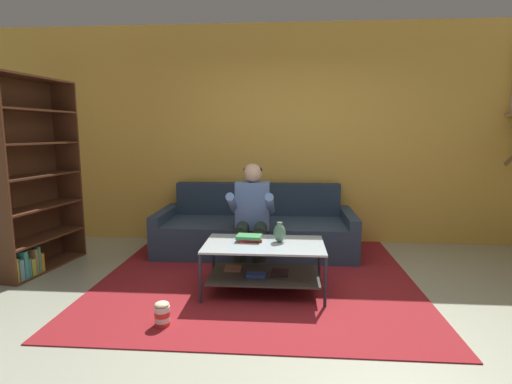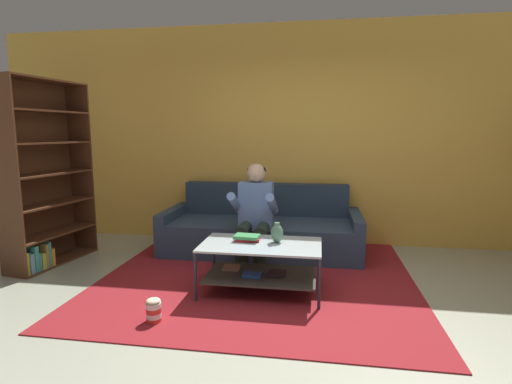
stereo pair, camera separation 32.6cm
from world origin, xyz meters
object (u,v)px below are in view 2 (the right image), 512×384
object	(u,v)px
couch	(262,230)
book_stack	(247,238)
vase	(277,233)
coffee_table	(261,260)
bookshelf	(42,185)
person_seated_center	(255,212)
popcorn_tub	(154,310)

from	to	relation	value
couch	book_stack	distance (m)	1.24
book_stack	vase	bearing A→B (deg)	-3.03
coffee_table	bookshelf	size ratio (longest dim) A/B	0.54
person_seated_center	coffee_table	world-z (taller)	person_seated_center
person_seated_center	coffee_table	size ratio (longest dim) A/B	1.04
person_seated_center	popcorn_tub	size ratio (longest dim) A/B	5.75
couch	person_seated_center	xyz separation A→B (m)	(0.00, -0.58, 0.36)
person_seated_center	popcorn_tub	xyz separation A→B (m)	(-0.57, -1.46, -0.52)
bookshelf	popcorn_tub	bearing A→B (deg)	-33.38
couch	popcorn_tub	world-z (taller)	couch
book_stack	person_seated_center	bearing A→B (deg)	93.06
coffee_table	popcorn_tub	bearing A→B (deg)	-135.12
vase	bookshelf	bearing A→B (deg)	171.86
vase	person_seated_center	bearing A→B (deg)	115.92
bookshelf	person_seated_center	bearing A→B (deg)	6.45
book_stack	bookshelf	xyz separation A→B (m)	(-2.42, 0.37, 0.41)
vase	book_stack	size ratio (longest dim) A/B	0.77
person_seated_center	popcorn_tub	distance (m)	1.66
coffee_table	book_stack	world-z (taller)	book_stack
couch	person_seated_center	size ratio (longest dim) A/B	2.11
couch	vase	size ratio (longest dim) A/B	12.71
person_seated_center	book_stack	world-z (taller)	person_seated_center
couch	book_stack	bearing A→B (deg)	-88.39
vase	popcorn_tub	size ratio (longest dim) A/B	0.95
bookshelf	popcorn_tub	distance (m)	2.31
coffee_table	book_stack	xyz separation A→B (m)	(-0.14, 0.08, 0.19)
vase	popcorn_tub	xyz separation A→B (m)	(-0.89, -0.81, -0.46)
vase	bookshelf	distance (m)	2.75
person_seated_center	vase	distance (m)	0.73
couch	vase	bearing A→B (deg)	-75.50
couch	book_stack	xyz separation A→B (m)	(0.03, -1.22, 0.23)
popcorn_tub	coffee_table	bearing A→B (deg)	44.88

